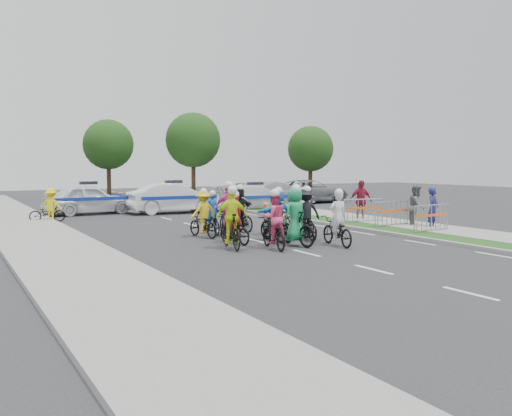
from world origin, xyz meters
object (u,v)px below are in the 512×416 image
barrier_1 (392,215)px  cone_0 (279,212)px  rider_3 (231,225)px  police_car_2 (255,197)px  civilian_sedan (277,193)px  rider_6 (234,226)px  rider_10 (203,218)px  rider_12 (212,219)px  cone_1 (265,206)px  parked_bike (47,213)px  civilian_suv (310,191)px  police_car_0 (89,199)px  tree_4 (108,145)px  rider_9 (228,216)px  rider_1 (295,222)px  marshal_hiviz (51,205)px  barrier_2 (363,211)px  police_car_1 (174,198)px  rider_8 (272,219)px  rider_5 (277,219)px  rider_7 (303,217)px  spectator_1 (417,206)px  tree_1 (193,140)px  tree_2 (311,149)px  rider_0 (337,227)px  barrier_0 (431,219)px  rider_4 (306,219)px  rider_11 (239,212)px  rider_2 (274,227)px  spectator_0 (433,209)px  spectator_2 (361,201)px

barrier_1 → cone_0: bearing=108.8°
rider_3 → police_car_2: 14.81m
civilian_sedan → rider_6: bearing=142.0°
rider_3 → rider_10: bearing=-86.2°
rider_12 → cone_1: bearing=-126.6°
parked_bike → civilian_suv: bearing=-64.8°
police_car_2 → barrier_1: size_ratio=2.46×
police_car_0 → tree_4: tree_4 is taller
rider_9 → civilian_sedan: 15.85m
rider_1 → marshal_hiviz: bearing=-73.2°
rider_12 → barrier_2: 7.23m
police_car_0 → cone_0: (7.48, -6.78, -0.44)m
rider_1 → police_car_1: 13.28m
rider_12 → civilian_sedan: size_ratio=0.32×
rider_8 → police_car_1: (0.18, 10.59, 0.18)m
marshal_hiviz → rider_8: bearing=155.9°
rider_5 → civilian_suv: size_ratio=0.34×
cone_1 → rider_7: bearing=-112.5°
spectator_1 → tree_4: 31.15m
rider_1 → spectator_1: (7.29, 1.96, 0.11)m
tree_1 → tree_2: bearing=-24.0°
rider_3 → tree_1: size_ratio=0.29×
police_car_0 → police_car_2: (8.96, -1.74, -0.07)m
marshal_hiviz → barrier_1: (11.80, -9.39, -0.21)m
spectator_1 → rider_10: bearing=136.9°
rider_9 → tree_2: bearing=-121.7°
police_car_1 → rider_0: bearing=-176.9°
police_car_0 → civilian_suv: 15.01m
spectator_1 → barrier_0: 2.21m
rider_4 → tree_2: (16.31, 23.44, 3.10)m
rider_7 → police_car_0: size_ratio=0.40×
rider_11 → police_car_1: 9.06m
barrier_1 → parked_bike: (-11.95, 9.52, -0.15)m
marshal_hiviz → rider_2: bearing=142.2°
civilian_suv → barrier_0: (-5.51, -16.10, -0.21)m
spectator_0 → barrier_1: size_ratio=0.85×
rider_8 → barrier_2: size_ratio=0.83×
rider_3 → rider_10: size_ratio=1.10×
police_car_0 → spectator_2: size_ratio=2.43×
rider_1 → cone_0: (4.25, 7.94, -0.43)m
rider_0 → barrier_2: (4.98, 4.70, -0.06)m
police_car_1 → tree_4: bearing=-2.8°
tree_1 → tree_4: size_ratio=1.08×
barrier_1 → tree_4: tree_4 is taller
police_car_2 → marshal_hiviz: size_ratio=3.22×
rider_0 → rider_2: bearing=-3.4°
rider_11 → barrier_0: (6.05, -4.13, -0.22)m
spectator_2 → barrier_2: size_ratio=0.94×
barrier_2 → parked_bike: 14.23m
civilian_suv → spectator_2: size_ratio=2.93×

